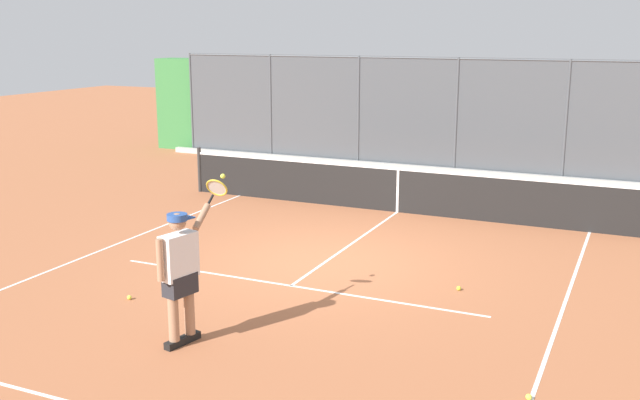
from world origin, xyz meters
name	(u,v)px	position (x,y,z in m)	size (l,w,h in m)	color
ground_plane	(325,262)	(0.00, 0.00, 0.00)	(60.00, 60.00, 0.00)	#A8603D
court_line_markings	(282,292)	(0.00, 1.58, 0.00)	(7.80, 9.24, 0.01)	white
fence_backdrop	(462,117)	(0.00, -9.25, 1.44)	(19.82, 1.37, 3.09)	#474C51
tennis_net	(398,189)	(0.00, -3.78, 0.49)	(10.02, 0.09, 1.07)	#2D2D2D
tennis_player	(180,268)	(0.28, 3.71, 0.98)	(0.32, 1.41, 1.96)	black
tennis_ball_mid_court	(129,297)	(1.86, 2.77, 0.03)	(0.07, 0.07, 0.07)	#D6E042
tennis_ball_near_baseline	(459,288)	(-2.37, 0.43, 0.03)	(0.07, 0.07, 0.07)	#CCDB33
tennis_ball_near_net	(529,397)	(-3.85, 3.41, 0.03)	(0.07, 0.07, 0.07)	#D6E042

